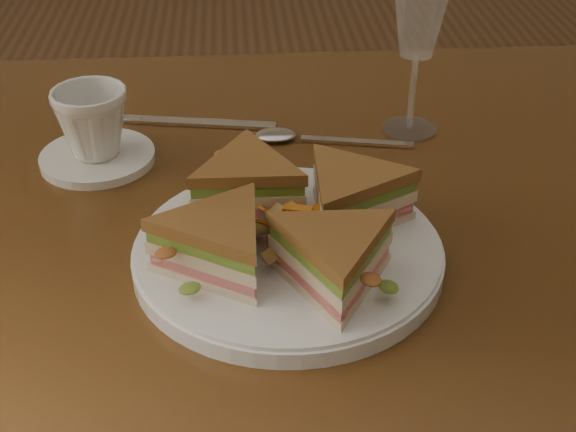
{
  "coord_description": "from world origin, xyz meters",
  "views": [
    {
      "loc": [
        -0.01,
        -0.7,
        1.19
      ],
      "look_at": [
        0.03,
        -0.1,
        0.8
      ],
      "focal_mm": 50.0,
      "sensor_mm": 36.0,
      "label": 1
    }
  ],
  "objects_px": {
    "table": "(253,279)",
    "saucer": "(98,157)",
    "knife": "(182,122)",
    "coffee_cup": "(92,123)",
    "wine_glass": "(420,16)",
    "plate": "(288,254)",
    "sandwich_wedges": "(288,221)",
    "spoon": "(295,137)"
  },
  "relations": [
    {
      "from": "table",
      "to": "saucer",
      "type": "relative_size",
      "value": 9.44
    },
    {
      "from": "knife",
      "to": "saucer",
      "type": "height_order",
      "value": "saucer"
    },
    {
      "from": "table",
      "to": "coffee_cup",
      "type": "relative_size",
      "value": 14.6
    },
    {
      "from": "wine_glass",
      "to": "coffee_cup",
      "type": "height_order",
      "value": "wine_glass"
    },
    {
      "from": "coffee_cup",
      "to": "plate",
      "type": "bearing_deg",
      "value": -61.81
    },
    {
      "from": "sandwich_wedges",
      "to": "coffee_cup",
      "type": "xyz_separation_m",
      "value": [
        -0.2,
        0.2,
        0.0
      ]
    },
    {
      "from": "plate",
      "to": "sandwich_wedges",
      "type": "bearing_deg",
      "value": 116.57
    },
    {
      "from": "knife",
      "to": "coffee_cup",
      "type": "relative_size",
      "value": 2.6
    },
    {
      "from": "wine_glass",
      "to": "spoon",
      "type": "bearing_deg",
      "value": -173.77
    },
    {
      "from": "plate",
      "to": "knife",
      "type": "relative_size",
      "value": 1.33
    },
    {
      "from": "spoon",
      "to": "knife",
      "type": "xyz_separation_m",
      "value": [
        -0.13,
        0.05,
        -0.0
      ]
    },
    {
      "from": "knife",
      "to": "table",
      "type": "bearing_deg",
      "value": -57.25
    },
    {
      "from": "coffee_cup",
      "to": "spoon",
      "type": "bearing_deg",
      "value": -7.77
    },
    {
      "from": "table",
      "to": "sandwich_wedges",
      "type": "relative_size",
      "value": 4.1
    },
    {
      "from": "spoon",
      "to": "plate",
      "type": "bearing_deg",
      "value": -84.61
    },
    {
      "from": "plate",
      "to": "knife",
      "type": "height_order",
      "value": "plate"
    },
    {
      "from": "spoon",
      "to": "coffee_cup",
      "type": "bearing_deg",
      "value": -159.92
    },
    {
      "from": "spoon",
      "to": "saucer",
      "type": "bearing_deg",
      "value": -159.92
    },
    {
      "from": "plate",
      "to": "spoon",
      "type": "distance_m",
      "value": 0.24
    },
    {
      "from": "table",
      "to": "knife",
      "type": "height_order",
      "value": "knife"
    },
    {
      "from": "knife",
      "to": "sandwich_wedges",
      "type": "bearing_deg",
      "value": -59.2
    },
    {
      "from": "spoon",
      "to": "coffee_cup",
      "type": "relative_size",
      "value": 2.21
    },
    {
      "from": "wine_glass",
      "to": "coffee_cup",
      "type": "xyz_separation_m",
      "value": [
        -0.36,
        -0.05,
        -0.09
      ]
    },
    {
      "from": "plate",
      "to": "coffee_cup",
      "type": "distance_m",
      "value": 0.29
    },
    {
      "from": "table",
      "to": "saucer",
      "type": "xyz_separation_m",
      "value": [
        -0.17,
        0.1,
        0.1
      ]
    },
    {
      "from": "table",
      "to": "coffee_cup",
      "type": "xyz_separation_m",
      "value": [
        -0.17,
        0.1,
        0.15
      ]
    },
    {
      "from": "table",
      "to": "plate",
      "type": "distance_m",
      "value": 0.15
    },
    {
      "from": "table",
      "to": "spoon",
      "type": "bearing_deg",
      "value": 66.68
    },
    {
      "from": "plate",
      "to": "coffee_cup",
      "type": "height_order",
      "value": "coffee_cup"
    },
    {
      "from": "wine_glass",
      "to": "table",
      "type": "bearing_deg",
      "value": -142.92
    },
    {
      "from": "table",
      "to": "plate",
      "type": "xyz_separation_m",
      "value": [
        0.03,
        -0.1,
        0.11
      ]
    },
    {
      "from": "coffee_cup",
      "to": "sandwich_wedges",
      "type": "bearing_deg",
      "value": -61.81
    },
    {
      "from": "sandwich_wedges",
      "to": "wine_glass",
      "type": "distance_m",
      "value": 0.31
    },
    {
      "from": "table",
      "to": "wine_glass",
      "type": "height_order",
      "value": "wine_glass"
    },
    {
      "from": "plate",
      "to": "sandwich_wedges",
      "type": "height_order",
      "value": "sandwich_wedges"
    },
    {
      "from": "table",
      "to": "spoon",
      "type": "relative_size",
      "value": 6.6
    },
    {
      "from": "knife",
      "to": "spoon",
      "type": "bearing_deg",
      "value": -11.2
    },
    {
      "from": "spoon",
      "to": "knife",
      "type": "height_order",
      "value": "spoon"
    },
    {
      "from": "knife",
      "to": "wine_glass",
      "type": "height_order",
      "value": "wine_glass"
    },
    {
      "from": "table",
      "to": "sandwich_wedges",
      "type": "height_order",
      "value": "sandwich_wedges"
    },
    {
      "from": "knife",
      "to": "saucer",
      "type": "xyz_separation_m",
      "value": [
        -0.09,
        -0.09,
        0.0
      ]
    },
    {
      "from": "plate",
      "to": "spoon",
      "type": "xyz_separation_m",
      "value": [
        0.03,
        0.24,
        -0.0
      ]
    }
  ]
}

